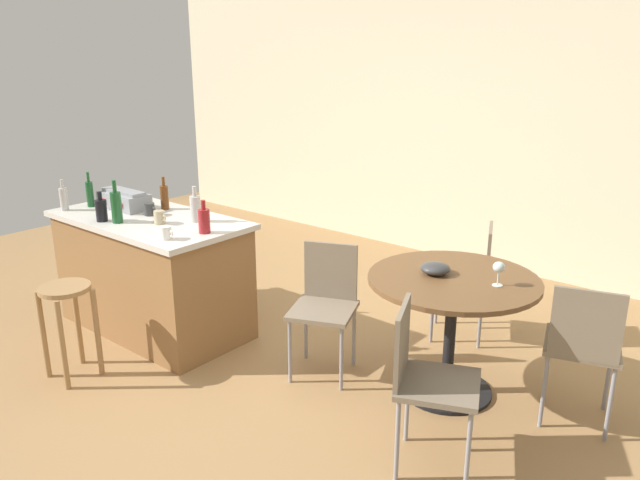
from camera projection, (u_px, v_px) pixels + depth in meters
The scene contains 22 objects.
ground_plane at pixel (244, 366), 4.19m from camera, with size 8.80×8.80×0.00m, color #A37A4C.
back_wall at pixel (462, 126), 6.01m from camera, with size 8.00×0.10×2.70m, color beige.
kitchen_island at pixel (152, 273), 4.64m from camera, with size 1.54×0.80×0.88m.
wooden_stool at pixel (68, 311), 3.93m from camera, with size 0.32×0.32×0.63m.
dining_table at pixel (452, 305), 3.70m from camera, with size 1.02×1.02×0.77m.
folding_chair_near at pixel (326, 299), 4.01m from camera, with size 0.53×0.53×0.85m.
folding_chair_far at pixel (425, 374), 3.06m from camera, with size 0.53×0.53×0.87m.
folding_chair_left at pixel (583, 343), 3.39m from camera, with size 0.50×0.50×0.87m.
folding_chair_right at pixel (470, 272), 4.47m from camera, with size 0.53×0.53×0.86m.
toolbox at pixel (124, 200), 4.75m from camera, with size 0.44×0.22×0.15m.
bottle_0 at pixel (204, 220), 4.10m from camera, with size 0.08×0.08×0.23m.
bottle_1 at pixel (116, 206), 4.34m from camera, with size 0.07×0.07×0.31m.
bottle_2 at pixel (101, 210), 4.39m from camera, with size 0.08×0.08×0.22m.
bottle_3 at pixel (64, 199), 4.68m from camera, with size 0.06×0.06×0.24m.
bottle_4 at pixel (164, 197), 4.71m from camera, with size 0.06×0.06×0.25m.
bottle_5 at pixel (90, 193), 4.79m from camera, with size 0.06×0.06×0.27m.
bottle_6 at pixel (195, 208), 4.37m from camera, with size 0.08×0.08×0.26m.
cup_0 at pixel (150, 209), 4.55m from camera, with size 0.11×0.08×0.09m.
cup_1 at pixel (159, 217), 4.32m from camera, with size 0.11×0.08×0.10m.
cup_2 at pixel (166, 233), 3.97m from camera, with size 0.11×0.07×0.09m.
wine_glass at pixel (499, 268), 3.49m from camera, with size 0.07×0.07×0.14m.
serving_bowl at pixel (435, 268), 3.70m from camera, with size 0.18×0.18×0.07m, color #383838.
Camera 1 is at (2.78, -2.56, 2.06)m, focal length 34.48 mm.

